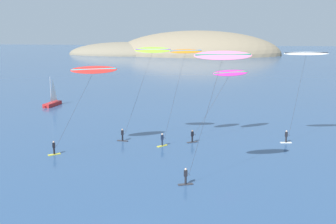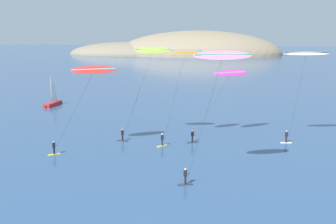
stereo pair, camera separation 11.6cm
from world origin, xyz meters
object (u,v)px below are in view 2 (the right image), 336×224
kitesurfer_pink (220,65)px  kitesurfer_lime (150,58)px  sailboat_near (52,103)px  kitesurfer_white (305,61)px  kitesurfer_orange (183,60)px  kitesurfer_red (91,75)px  kitesurfer_magenta (227,78)px

kitesurfer_pink → kitesurfer_lime: bearing=122.2°
kitesurfer_lime → sailboat_near: bearing=136.0°
kitesurfer_white → kitesurfer_orange: kitesurfer_orange is taller
kitesurfer_white → kitesurfer_pink: kitesurfer_pink is taller
sailboat_near → kitesurfer_red: 33.71m
kitesurfer_magenta → kitesurfer_white: bearing=-6.8°
kitesurfer_lime → kitesurfer_red: (-6.32, -5.40, -1.70)m
kitesurfer_white → kitesurfer_red: size_ratio=1.14×
kitesurfer_red → kitesurfer_magenta: bearing=26.4°
sailboat_near → kitesurfer_pink: 50.22m
kitesurfer_magenta → kitesurfer_pink: bearing=-93.5°
kitesurfer_orange → kitesurfer_lime: bearing=170.6°
kitesurfer_red → kitesurfer_white: bearing=15.0°
kitesurfer_pink → kitesurfer_red: bearing=149.6°
sailboat_near → kitesurfer_white: kitesurfer_white is taller
sailboat_near → kitesurfer_pink: kitesurfer_pink is taller
kitesurfer_lime → kitesurfer_orange: bearing=-9.4°
kitesurfer_orange → kitesurfer_pink: bearing=-71.2°
sailboat_near → kitesurfer_orange: size_ratio=0.48×
kitesurfer_magenta → kitesurfer_red: kitesurfer_red is taller
sailboat_near → kitesurfer_magenta: (33.30, -19.64, 7.74)m
kitesurfer_magenta → kitesurfer_pink: kitesurfer_pink is taller
kitesurfer_pink → kitesurfer_magenta: bearing=86.5°
kitesurfer_white → kitesurfer_pink: (-10.81, -16.05, 0.85)m
sailboat_near → kitesurfer_magenta: 39.43m
sailboat_near → kitesurfer_pink: size_ratio=0.45×
sailboat_near → kitesurfer_orange: 37.49m
kitesurfer_lime → kitesurfer_white: (19.90, 1.61, -0.30)m
kitesurfer_lime → kitesurfer_red: size_ratio=1.19×
kitesurfer_lime → kitesurfer_red: bearing=-139.5°
kitesurfer_orange → kitesurfer_magenta: bearing=31.5°
sailboat_near → kitesurfer_pink: (32.26, -36.85, 11.13)m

